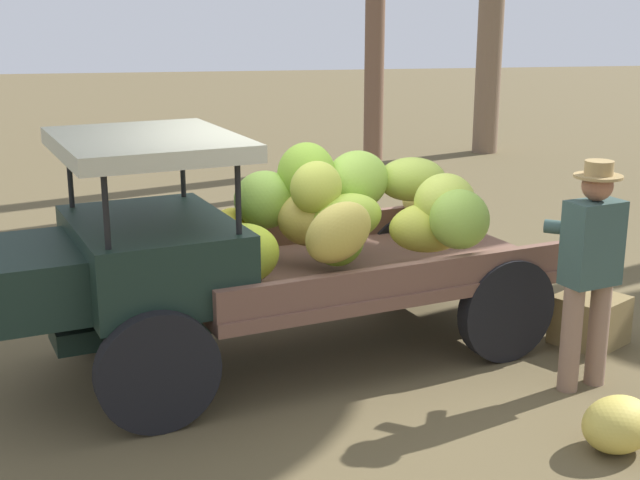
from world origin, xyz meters
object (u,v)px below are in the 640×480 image
(farmer, at_px, (590,262))
(loose_banana_bunch, at_px, (618,424))
(wooden_crate, at_px, (590,320))
(truck, at_px, (276,244))

(farmer, distance_m, loose_banana_bunch, 1.24)
(farmer, xyz_separation_m, wooden_crate, (-0.46, -0.79, -0.76))
(loose_banana_bunch, bearing_deg, farmer, -102.47)
(farmer, bearing_deg, truck, 50.31)
(farmer, distance_m, wooden_crate, 1.19)
(wooden_crate, xyz_separation_m, loose_banana_bunch, (0.66, 1.72, -0.03))
(truck, bearing_deg, wooden_crate, 161.67)
(loose_banana_bunch, bearing_deg, truck, -43.63)
(truck, height_order, farmer, truck)
(truck, height_order, wooden_crate, truck)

